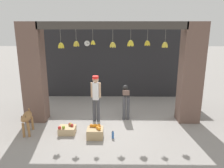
{
  "coord_description": "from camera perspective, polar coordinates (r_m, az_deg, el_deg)",
  "views": [
    {
      "loc": [
        0.09,
        -6.83,
        3.19
      ],
      "look_at": [
        0.0,
        0.44,
        1.27
      ],
      "focal_mm": 35.0,
      "sensor_mm": 36.0,
      "label": 1
    }
  ],
  "objects": [
    {
      "name": "fruit_crate_apples",
      "position": [
        6.98,
        -11.62,
        -11.6
      ],
      "size": [
        0.5,
        0.4,
        0.31
      ],
      "color": "tan",
      "rests_on": "ground_plane"
    },
    {
      "name": "ground_plane",
      "position": [
        7.54,
        -0.04,
        -10.26
      ],
      "size": [
        60.0,
        60.0,
        0.0
      ],
      "primitive_type": "plane",
      "color": "gray"
    },
    {
      "name": "shop_pillar_right",
      "position": [
        7.71,
        19.9,
        2.55
      ],
      "size": [
        0.7,
        0.6,
        3.34
      ],
      "primitive_type": "cube",
      "color": "brown",
      "rests_on": "ground_plane"
    },
    {
      "name": "dog",
      "position": [
        7.13,
        -21.35,
        -8.31
      ],
      "size": [
        0.34,
        0.92,
        0.74
      ],
      "rotation": [
        0.0,
        0.0,
        -1.43
      ],
      "color": "#9E7042",
      "rests_on": "ground_plane"
    },
    {
      "name": "shopkeeper",
      "position": [
        7.4,
        -4.23,
        -2.95
      ],
      "size": [
        0.34,
        0.27,
        1.61
      ],
      "rotation": [
        0.0,
        0.0,
        3.07
      ],
      "color": "#424247",
      "rests_on": "ground_plane"
    },
    {
      "name": "fruit_crate_oranges",
      "position": [
        6.62,
        -4.4,
        -12.48
      ],
      "size": [
        0.47,
        0.42,
        0.38
      ],
      "color": "tan",
      "rests_on": "ground_plane"
    },
    {
      "name": "storefront_awning",
      "position": [
        6.94,
        0.07,
        14.61
      ],
      "size": [
        4.65,
        0.29,
        0.84
      ],
      "color": "#3D3833"
    },
    {
      "name": "shop_back_wall",
      "position": [
        9.96,
        0.18,
        6.03
      ],
      "size": [
        6.55,
        0.12,
        3.34
      ],
      "primitive_type": "cube",
      "color": "#232326",
      "rests_on": "ground_plane"
    },
    {
      "name": "worker_stooping",
      "position": [
        7.81,
        3.63,
        -3.67
      ],
      "size": [
        0.25,
        0.82,
        1.08
      ],
      "rotation": [
        0.0,
        0.0,
        0.01
      ],
      "color": "#424247",
      "rests_on": "ground_plane"
    },
    {
      "name": "water_bottle",
      "position": [
        6.58,
        0.22,
        -13.13
      ],
      "size": [
        0.07,
        0.07,
        0.23
      ],
      "color": "#2D60AD",
      "rests_on": "ground_plane"
    },
    {
      "name": "wall_clock",
      "position": [
        9.87,
        -6.54,
        10.49
      ],
      "size": [
        0.26,
        0.03,
        0.26
      ],
      "color": "black"
    },
    {
      "name": "shop_pillar_left",
      "position": [
        7.77,
        -19.77,
        2.65
      ],
      "size": [
        0.7,
        0.6,
        3.34
      ],
      "primitive_type": "cube",
      "color": "brown",
      "rests_on": "ground_plane"
    }
  ]
}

